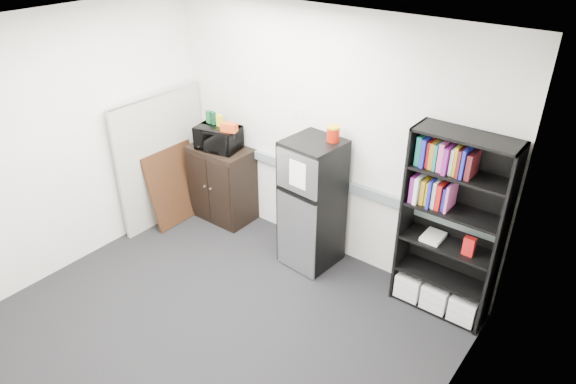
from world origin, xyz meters
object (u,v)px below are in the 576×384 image
Objects in this scene: cabinet at (222,183)px; microwave at (218,138)px; cubicle_partition at (163,158)px; refrigerator at (312,204)px; bookshelf at (451,229)px.

cabinet is 1.88× the size of microwave.
refrigerator is (1.98, 0.34, -0.09)m from cubicle_partition.
microwave is at bearing 35.77° from cubicle_partition.
bookshelf is 2.90m from cabinet.
refrigerator is at bearing -14.41° from microwave.
microwave is at bearing -90.00° from cabinet.
bookshelf reaches higher than refrigerator.
cubicle_partition is 2.01m from refrigerator.
bookshelf is 3.66× the size of microwave.
refrigerator reaches higher than cabinet.
cabinet is at bearing 78.20° from microwave.
cabinet is (0.56, 0.42, -0.34)m from cubicle_partition.
cubicle_partition is 0.75m from microwave.
bookshelf is 1.28× the size of refrigerator.
cubicle_partition is at bearing -156.03° from microwave.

